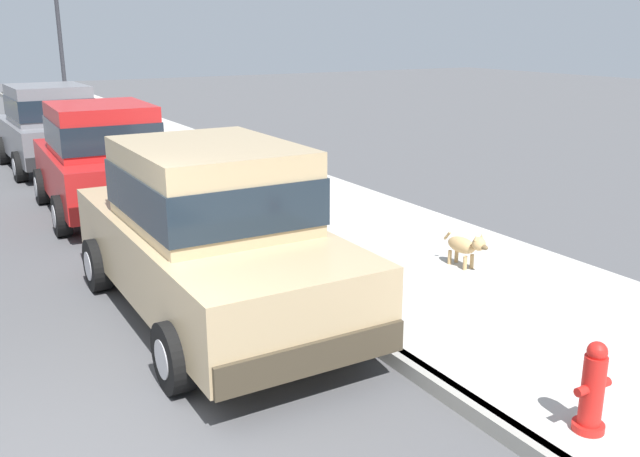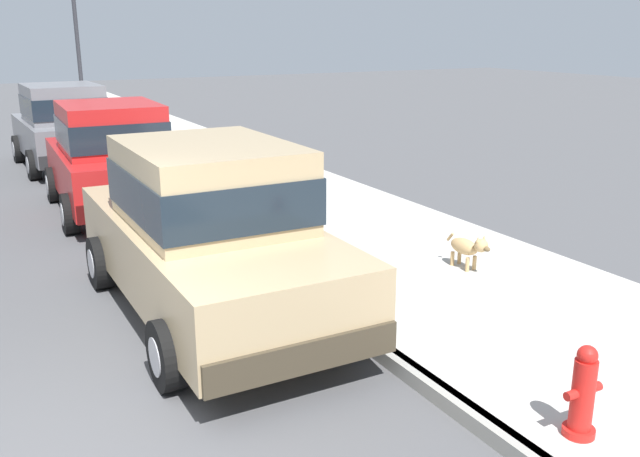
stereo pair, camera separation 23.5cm
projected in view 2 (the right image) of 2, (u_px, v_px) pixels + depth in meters
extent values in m
cube|color=gray|center=(404.00, 368.00, 6.23)|extent=(0.16, 64.00, 0.14)
cube|color=#B7B5AD|center=(547.00, 328.00, 7.06)|extent=(3.60, 64.00, 0.14)
cube|color=tan|center=(209.00, 253.00, 7.42)|extent=(1.81, 4.50, 0.76)
cube|color=tan|center=(209.00, 183.00, 7.12)|extent=(1.59, 2.10, 0.84)
cube|color=#19232D|center=(209.00, 189.00, 7.13)|extent=(1.63, 2.14, 0.46)
cube|color=#3E3527|center=(155.00, 226.00, 9.34)|extent=(1.76, 0.20, 0.28)
cube|color=#3E3527|center=(301.00, 354.00, 5.64)|extent=(1.76, 0.20, 0.28)
cylinder|color=black|center=(101.00, 262.00, 8.29)|extent=(0.22, 0.64, 0.64)
cylinder|color=#9E9EA3|center=(101.00, 262.00, 8.29)|extent=(0.24, 0.35, 0.35)
cylinder|color=black|center=(239.00, 241.00, 9.12)|extent=(0.22, 0.64, 0.64)
cylinder|color=#9E9EA3|center=(239.00, 241.00, 9.12)|extent=(0.24, 0.35, 0.35)
cylinder|color=black|center=(167.00, 355.00, 5.94)|extent=(0.22, 0.64, 0.64)
cylinder|color=#9E9EA3|center=(167.00, 355.00, 5.94)|extent=(0.24, 0.35, 0.35)
cylinder|color=black|center=(345.00, 315.00, 6.77)|extent=(0.22, 0.64, 0.64)
cylinder|color=#9E9EA3|center=(345.00, 315.00, 6.77)|extent=(0.24, 0.35, 0.35)
cube|color=#EAEACC|center=(111.00, 205.00, 9.01)|extent=(0.28, 0.08, 0.14)
cube|color=#EAEACC|center=(192.00, 195.00, 9.53)|extent=(0.28, 0.08, 0.14)
cube|color=red|center=(112.00, 171.00, 11.74)|extent=(1.85, 3.76, 0.76)
cube|color=red|center=(110.00, 127.00, 11.30)|extent=(1.58, 1.95, 0.80)
cube|color=#19232D|center=(111.00, 131.00, 11.32)|extent=(1.62, 1.99, 0.44)
cube|color=#400A0A|center=(96.00, 167.00, 13.35)|extent=(1.69, 0.26, 0.28)
cube|color=#400A0A|center=(135.00, 208.00, 10.26)|extent=(1.69, 0.26, 0.28)
cylinder|color=black|center=(54.00, 185.00, 12.46)|extent=(0.24, 0.65, 0.64)
cylinder|color=#9E9EA3|center=(54.00, 185.00, 12.46)|extent=(0.25, 0.36, 0.35)
cylinder|color=black|center=(148.00, 176.00, 13.20)|extent=(0.24, 0.65, 0.64)
cylinder|color=#9E9EA3|center=(148.00, 176.00, 13.20)|extent=(0.25, 0.36, 0.35)
cylinder|color=black|center=(70.00, 214.00, 10.49)|extent=(0.24, 0.65, 0.64)
cylinder|color=#9E9EA3|center=(70.00, 214.00, 10.49)|extent=(0.25, 0.36, 0.35)
cylinder|color=black|center=(180.00, 202.00, 11.22)|extent=(0.24, 0.65, 0.64)
cylinder|color=#9E9EA3|center=(180.00, 202.00, 11.22)|extent=(0.25, 0.36, 0.35)
cube|color=#EAEACC|center=(65.00, 151.00, 13.05)|extent=(0.28, 0.09, 0.14)
cube|color=#EAEACC|center=(122.00, 147.00, 13.51)|extent=(0.28, 0.09, 0.14)
cube|color=slate|center=(64.00, 136.00, 15.54)|extent=(1.83, 3.75, 0.76)
cube|color=slate|center=(62.00, 103.00, 15.12)|extent=(1.57, 1.94, 0.80)
cube|color=#19232D|center=(63.00, 106.00, 15.13)|extent=(1.60, 1.98, 0.44)
cube|color=#252527|center=(51.00, 137.00, 17.10)|extent=(1.69, 0.25, 0.28)
cube|color=#252527|center=(82.00, 159.00, 14.11)|extent=(1.69, 0.25, 0.28)
cylinder|color=black|center=(19.00, 149.00, 16.19)|extent=(0.24, 0.65, 0.64)
cylinder|color=#9E9EA3|center=(19.00, 149.00, 16.19)|extent=(0.25, 0.36, 0.35)
cylinder|color=black|center=(93.00, 143.00, 17.01)|extent=(0.24, 0.65, 0.64)
cylinder|color=#9E9EA3|center=(93.00, 143.00, 17.01)|extent=(0.25, 0.36, 0.35)
cylinder|color=black|center=(33.00, 165.00, 14.28)|extent=(0.24, 0.65, 0.64)
cylinder|color=#9E9EA3|center=(33.00, 165.00, 14.28)|extent=(0.25, 0.36, 0.35)
cylinder|color=black|center=(116.00, 157.00, 15.11)|extent=(0.24, 0.65, 0.64)
cylinder|color=#9E9EA3|center=(116.00, 157.00, 15.11)|extent=(0.25, 0.36, 0.35)
cube|color=#EAEACC|center=(27.00, 124.00, 16.77)|extent=(0.28, 0.09, 0.14)
cube|color=#EAEACC|center=(72.00, 121.00, 17.29)|extent=(0.28, 0.09, 0.14)
ellipsoid|color=tan|center=(464.00, 246.00, 8.58)|extent=(0.22, 0.45, 0.20)
cylinder|color=tan|center=(474.00, 263.00, 8.55)|extent=(0.05, 0.05, 0.18)
cylinder|color=tan|center=(467.00, 265.00, 8.49)|extent=(0.05, 0.05, 0.18)
cylinder|color=tan|center=(459.00, 257.00, 8.77)|extent=(0.05, 0.05, 0.18)
cylinder|color=tan|center=(452.00, 259.00, 8.71)|extent=(0.05, 0.05, 0.18)
sphere|color=tan|center=(481.00, 246.00, 8.32)|extent=(0.17, 0.17, 0.17)
ellipsoid|color=brown|center=(486.00, 249.00, 8.25)|extent=(0.08, 0.11, 0.06)
cone|color=tan|center=(484.00, 238.00, 8.33)|extent=(0.06, 0.06, 0.07)
cone|color=tan|center=(478.00, 239.00, 8.28)|extent=(0.06, 0.06, 0.07)
cylinder|color=tan|center=(450.00, 237.00, 8.77)|extent=(0.04, 0.12, 0.13)
cylinder|color=red|center=(578.00, 431.00, 5.07)|extent=(0.24, 0.24, 0.06)
cylinder|color=red|center=(583.00, 395.00, 4.99)|extent=(0.17, 0.17, 0.55)
sphere|color=red|center=(588.00, 355.00, 4.90)|extent=(0.15, 0.15, 0.15)
cylinder|color=red|center=(572.00, 395.00, 4.93)|extent=(0.10, 0.07, 0.07)
cylinder|color=red|center=(595.00, 387.00, 5.04)|extent=(0.10, 0.07, 0.07)
cylinder|color=#2D2D33|center=(79.00, 57.00, 20.47)|extent=(0.12, 0.12, 4.20)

